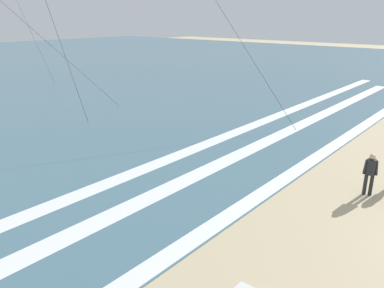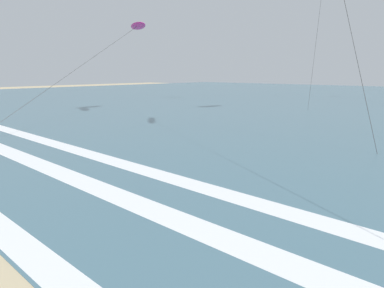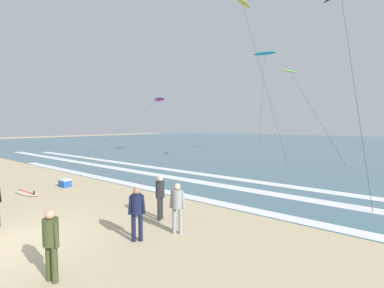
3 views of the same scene
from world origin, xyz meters
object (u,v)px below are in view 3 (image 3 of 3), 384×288
object	(u,v)px
surfer_background_far	(137,209)
surfboard_foreground_flat	(26,193)
surfer_left_near	(51,239)
cooler_box	(65,183)
kite_lime_far_left	(290,71)
kite_yellow_far_right	(242,2)
surfer_foreground_main	(177,204)
kite_cyan_low_near	(265,54)
surfer_mid_group	(160,193)
kite_magenta_mid_center	(159,100)

from	to	relation	value
surfer_background_far	surfboard_foreground_flat	size ratio (longest dim) A/B	0.75
surfer_left_near	cooler_box	size ratio (longest dim) A/B	2.55
surfer_background_far	surfboard_foreground_flat	xyz separation A→B (m)	(-8.58, 0.14, -0.91)
kite_lime_far_left	kite_yellow_far_right	xyz separation A→B (m)	(-1.38, -9.54, 4.81)
surfboard_foreground_flat	kite_lime_far_left	size ratio (longest dim) A/B	0.21
surfer_foreground_main	kite_cyan_low_near	world-z (taller)	kite_cyan_low_near
surfer_mid_group	kite_lime_far_left	distance (m)	26.96
surfer_mid_group	surfer_foreground_main	bearing A→B (deg)	-22.78
kite_lime_far_left	surfer_mid_group	bearing A→B (deg)	-81.80
surfer_background_far	surfer_foreground_main	xyz separation A→B (m)	(0.58, 1.13, 0.00)
surfer_foreground_main	surfboard_foreground_flat	xyz separation A→B (m)	(-9.15, -1.00, -0.91)
surfer_mid_group	kite_cyan_low_near	bearing A→B (deg)	106.41
kite_cyan_low_near	surfer_foreground_main	bearing A→B (deg)	-71.67
surfer_mid_group	surfer_background_far	distance (m)	1.83
surfer_left_near	cooler_box	bearing A→B (deg)	152.39
kite_magenta_mid_center	cooler_box	world-z (taller)	kite_magenta_mid_center
surfer_foreground_main	kite_lime_far_left	size ratio (longest dim) A/B	0.16
surfer_background_far	surfer_left_near	xyz separation A→B (m)	(0.10, -2.46, 0.00)
kite_cyan_low_near	surfer_left_near	bearing A→B (deg)	-74.19
kite_magenta_mid_center	surfer_foreground_main	bearing A→B (deg)	-43.53
surfer_foreground_main	cooler_box	world-z (taller)	surfer_foreground_main
kite_lime_far_left	cooler_box	world-z (taller)	kite_lime_far_left
surfboard_foreground_flat	cooler_box	bearing A→B (deg)	88.07
kite_magenta_mid_center	kite_lime_far_left	world-z (taller)	kite_lime_far_left
kite_lime_far_left	kite_magenta_mid_center	bearing A→B (deg)	-142.91
kite_lime_far_left	cooler_box	bearing A→B (deg)	-99.49
surfboard_foreground_flat	kite_yellow_far_right	bearing A→B (deg)	80.63
surfer_mid_group	kite_lime_far_left	bearing A→B (deg)	98.20
surfer_left_near	kite_cyan_low_near	world-z (taller)	kite_cyan_low_near
surfer_background_far	kite_cyan_low_near	xyz separation A→B (m)	(-9.70, 32.17, 12.81)
kite_magenta_mid_center	kite_yellow_far_right	distance (m)	13.64
surfer_background_far	kite_cyan_low_near	distance (m)	35.96
kite_yellow_far_right	kite_cyan_low_near	bearing A→B (deg)	105.00
surfer_mid_group	kite_lime_far_left	world-z (taller)	kite_lime_far_left
kite_magenta_mid_center	cooler_box	size ratio (longest dim) A/B	19.80
surfer_mid_group	surfer_left_near	xyz separation A→B (m)	(0.82, -4.14, 0.00)
kite_cyan_low_near	kite_magenta_mid_center	xyz separation A→B (m)	(-7.00, -14.61, -7.27)
surfer_background_far	surfer_left_near	size ratio (longest dim) A/B	1.00
kite_yellow_far_right	cooler_box	xyz separation A→B (m)	(-2.78, -15.30, -14.37)
kite_lime_far_left	surfer_background_far	bearing A→B (deg)	-80.80
kite_lime_far_left	kite_yellow_far_right	distance (m)	10.77
kite_magenta_mid_center	kite_lime_far_left	xyz separation A→B (m)	(12.35, 9.34, 3.29)
kite_cyan_low_near	kite_yellow_far_right	xyz separation A→B (m)	(3.97, -14.82, 0.83)
kite_magenta_mid_center	kite_yellow_far_right	bearing A→B (deg)	-1.06
surfer_background_far	kite_yellow_far_right	size ratio (longest dim) A/B	0.11
cooler_box	kite_cyan_low_near	bearing A→B (deg)	92.27
surfer_foreground_main	kite_cyan_low_near	xyz separation A→B (m)	(-10.28, 31.03, 12.81)
surfer_background_far	kite_magenta_mid_center	world-z (taller)	kite_magenta_mid_center
kite_lime_far_left	surfboard_foreground_flat	bearing A→B (deg)	-98.96
surfer_background_far	kite_yellow_far_right	bearing A→B (deg)	108.29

